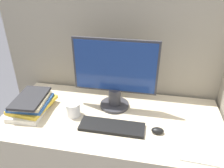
{
  "coord_description": "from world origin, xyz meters",
  "views": [
    {
      "loc": [
        0.23,
        -0.8,
        1.61
      ],
      "look_at": [
        -0.0,
        0.38,
        0.96
      ],
      "focal_mm": 35.0,
      "sensor_mm": 36.0,
      "label": 1
    }
  ],
  "objects_px": {
    "coffee_cup": "(73,109)",
    "book_stack": "(31,104)",
    "keyboard": "(112,127)",
    "mouse": "(158,131)",
    "monitor": "(115,76)"
  },
  "relations": [
    {
      "from": "coffee_cup",
      "to": "keyboard",
      "type": "bearing_deg",
      "value": -16.3
    },
    {
      "from": "monitor",
      "to": "keyboard",
      "type": "height_order",
      "value": "monitor"
    },
    {
      "from": "monitor",
      "to": "coffee_cup",
      "type": "bearing_deg",
      "value": -146.93
    },
    {
      "from": "mouse",
      "to": "book_stack",
      "type": "relative_size",
      "value": 0.23
    },
    {
      "from": "mouse",
      "to": "coffee_cup",
      "type": "relative_size",
      "value": 0.77
    },
    {
      "from": "coffee_cup",
      "to": "book_stack",
      "type": "height_order",
      "value": "book_stack"
    },
    {
      "from": "keyboard",
      "to": "book_stack",
      "type": "height_order",
      "value": "book_stack"
    },
    {
      "from": "keyboard",
      "to": "book_stack",
      "type": "xyz_separation_m",
      "value": [
        -0.57,
        0.07,
        0.04
      ]
    },
    {
      "from": "mouse",
      "to": "coffee_cup",
      "type": "bearing_deg",
      "value": 172.62
    },
    {
      "from": "monitor",
      "to": "mouse",
      "type": "height_order",
      "value": "monitor"
    },
    {
      "from": "monitor",
      "to": "coffee_cup",
      "type": "distance_m",
      "value": 0.35
    },
    {
      "from": "keyboard",
      "to": "mouse",
      "type": "relative_size",
      "value": 5.36
    },
    {
      "from": "keyboard",
      "to": "coffee_cup",
      "type": "bearing_deg",
      "value": 163.7
    },
    {
      "from": "mouse",
      "to": "book_stack",
      "type": "bearing_deg",
      "value": 175.58
    },
    {
      "from": "keyboard",
      "to": "mouse",
      "type": "bearing_deg",
      "value": 1.94
    }
  ]
}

